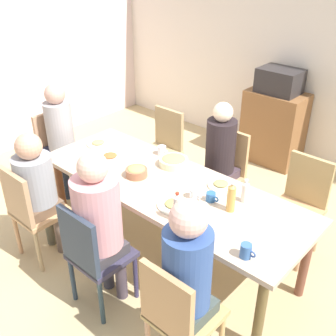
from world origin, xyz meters
The scene contains 30 objects.
ground_plane centered at (0.00, 0.00, 0.00)m, with size 7.06×7.06×0.00m, color tan.
wall_back centered at (0.00, 2.48, 1.30)m, with size 6.12×0.12×2.60m, color beige.
dining_table centered at (0.00, 0.00, 0.65)m, with size 2.42×0.86×0.72m.
chair_0 centered at (-0.81, 0.81, 0.51)m, with size 0.40×0.40×0.90m.
chair_1 centered at (-0.81, -0.81, 0.51)m, with size 0.40×0.40×0.90m.
person_1 centered at (-0.81, -0.72, 0.71)m, with size 0.32×0.32×1.17m.
chair_2 centered at (0.00, 0.81, 0.51)m, with size 0.40×0.40×0.90m.
person_2 centered at (0.00, 0.72, 0.72)m, with size 0.30×0.30×1.23m.
chair_3 centered at (0.00, -0.81, 0.51)m, with size 0.40×0.40×0.90m.
person_3 centered at (0.00, -0.72, 0.78)m, with size 0.33×0.33×1.29m.
chair_4 centered at (0.81, -0.81, 0.51)m, with size 0.40×0.40×0.90m.
person_4 centered at (0.81, -0.72, 0.77)m, with size 0.30×0.30×1.29m.
chair_5 centered at (0.81, 0.81, 0.51)m, with size 0.40×0.40×0.90m.
chair_6 centered at (-1.59, 0.00, 0.51)m, with size 0.40×0.40×0.90m.
person_6 centered at (-1.50, 0.00, 0.74)m, with size 0.30×0.30×1.24m.
plate_0 centered at (0.25, -0.21, 0.74)m, with size 0.25×0.25×0.04m.
plate_1 centered at (-0.70, -0.02, 0.74)m, with size 0.23×0.23×0.04m.
plate_2 centered at (0.34, 0.26, 0.74)m, with size 0.22×0.22×0.04m.
plate_3 centered at (-0.99, 0.08, 0.74)m, with size 0.22×0.22×0.04m.
bowl_0 centered at (-0.28, -0.08, 0.77)m, with size 0.18×0.18×0.09m.
bowl_1 centered at (-0.17, 0.27, 0.76)m, with size 0.26×0.26×0.08m.
cup_0 centered at (0.29, -0.02, 0.76)m, with size 0.11×0.07×0.08m.
cup_1 centered at (-0.39, 0.35, 0.77)m, with size 0.11×0.08×0.08m.
cup_2 centered at (0.95, -0.32, 0.77)m, with size 0.11×0.07×0.10m.
cup_3 centered at (0.41, 0.04, 0.76)m, with size 0.11×0.07×0.07m.
bottle_0 centered at (0.38, -0.32, 0.83)m, with size 0.06×0.06×0.24m.
bottle_1 centered at (0.59, 0.03, 0.84)m, with size 0.06×0.06×0.24m.
bottle_2 centered at (0.60, 0.20, 0.81)m, with size 0.05×0.05×0.19m.
side_cabinet centered at (-0.22, 2.18, 0.45)m, with size 0.70×0.44×0.90m, color brown.
microwave centered at (-0.22, 2.18, 1.04)m, with size 0.48×0.36×0.28m, color #2A2728.
Camera 1 is at (1.89, -2.09, 2.47)m, focal length 43.26 mm.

